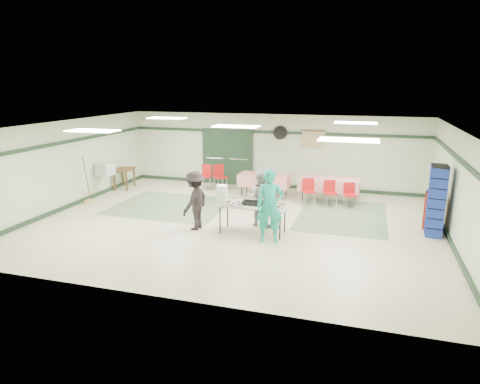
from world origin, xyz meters
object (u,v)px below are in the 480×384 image
(crate_stack_blue_b, at_px, (437,202))
(office_printer, at_px, (105,169))
(printer_table, at_px, (124,171))
(volunteer_teal, at_px, (270,206))
(serving_table, at_px, (253,206))
(chair_a, at_px, (330,190))
(chair_b, at_px, (309,189))
(crate_stack_blue_a, at_px, (436,199))
(crate_stack_red, at_px, (432,210))
(volunteer_dark, at_px, (195,201))
(chair_d, at_px, (264,184))
(dining_table_a, at_px, (329,184))
(volunteer_grey, at_px, (260,198))
(broom, at_px, (87,179))
(chair_c, at_px, (350,192))
(chair_loose_a, at_px, (219,174))
(dining_table_b, at_px, (264,180))
(chair_loose_b, at_px, (205,174))

(crate_stack_blue_b, relative_size, office_printer, 3.43)
(printer_table, bearing_deg, volunteer_teal, -38.69)
(serving_table, distance_m, chair_a, 3.62)
(chair_a, distance_m, printer_table, 7.49)
(volunteer_teal, height_order, chair_b, volunteer_teal)
(crate_stack_blue_a, relative_size, office_printer, 3.46)
(chair_a, relative_size, printer_table, 0.86)
(crate_stack_red, distance_m, printer_table, 10.43)
(crate_stack_blue_b, bearing_deg, volunteer_dark, -168.61)
(chair_d, bearing_deg, dining_table_a, 4.73)
(volunteer_grey, relative_size, office_printer, 2.94)
(crate_stack_blue_a, distance_m, broom, 10.38)
(chair_c, xyz_separation_m, broom, (-8.17, -1.94, 0.31))
(volunteer_teal, relative_size, chair_b, 2.16)
(chair_loose_a, xyz_separation_m, crate_stack_blue_b, (6.90, -3.15, 0.34))
(volunteer_dark, xyz_separation_m, chair_a, (3.22, 3.33, -0.28))
(chair_d, bearing_deg, chair_b, -10.88)
(volunteer_teal, bearing_deg, crate_stack_blue_a, 11.25)
(chair_d, xyz_separation_m, chair_loose_a, (-1.91, 1.03, -0.01))
(chair_c, bearing_deg, dining_table_b, 148.59)
(chair_c, bearing_deg, chair_b, 159.69)
(crate_stack_red, bearing_deg, crate_stack_blue_b, -90.00)
(dining_table_a, bearing_deg, broom, -160.53)
(chair_loose_a, xyz_separation_m, printer_table, (-3.40, -0.90, 0.08))
(dining_table_a, distance_m, chair_b, 0.82)
(volunteer_grey, bearing_deg, volunteer_teal, 118.63)
(chair_b, xyz_separation_m, chair_d, (-1.50, 0.01, 0.05))
(chair_d, distance_m, broom, 5.74)
(volunteer_teal, relative_size, volunteer_dark, 1.15)
(dining_table_a, relative_size, chair_loose_b, 2.14)
(crate_stack_red, bearing_deg, volunteer_teal, -151.14)
(dining_table_b, xyz_separation_m, crate_stack_blue_b, (5.11, -2.69, 0.33))
(volunteer_teal, bearing_deg, printer_table, 135.42)
(serving_table, xyz_separation_m, volunteer_grey, (0.05, 0.64, 0.05))
(chair_a, distance_m, chair_loose_b, 4.66)
(printer_table, bearing_deg, crate_stack_red, -16.80)
(volunteer_dark, bearing_deg, crate_stack_blue_b, 109.57)
(serving_table, xyz_separation_m, printer_table, (-5.80, 3.33, -0.08))
(dining_table_a, xyz_separation_m, chair_a, (0.09, -0.58, -0.07))
(crate_stack_red, relative_size, crate_stack_blue_b, 0.57)
(chair_loose_b, height_order, crate_stack_blue_b, crate_stack_blue_b)
(crate_stack_blue_a, bearing_deg, office_printer, 175.57)
(volunteer_dark, relative_size, chair_c, 2.01)
(dining_table_b, relative_size, office_printer, 3.34)
(volunteer_grey, height_order, dining_table_a, volunteer_grey)
(dining_table_a, bearing_deg, chair_a, -80.32)
(chair_d, distance_m, printer_table, 5.32)
(broom, bearing_deg, volunteer_dark, -24.93)
(volunteer_grey, distance_m, office_printer, 6.04)
(dining_table_a, height_order, printer_table, dining_table_a)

